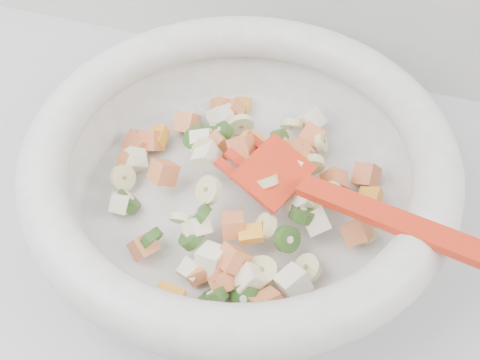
% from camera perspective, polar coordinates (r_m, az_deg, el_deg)
% --- Properties ---
extents(mixing_bowl, '(0.45, 0.40, 0.13)m').
position_cam_1_polar(mixing_bowl, '(0.56, 0.03, 0.78)').
color(mixing_bowl, white).
rests_on(mixing_bowl, counter).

